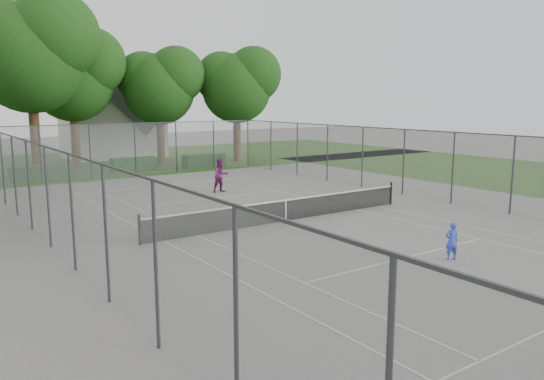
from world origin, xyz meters
TOP-DOWN VIEW (x-y plane):
  - ground at (0.00, 0.00)m, footprint 120.00×120.00m
  - grass_far at (0.00, 26.00)m, footprint 60.00×20.00m
  - court_markings at (0.00, 0.00)m, footprint 11.03×23.83m
  - tennis_net at (0.00, 0.00)m, footprint 12.87×0.10m
  - perimeter_fence at (0.00, 0.00)m, footprint 18.08×34.08m
  - tree_far_left at (-5.09, 22.06)m, footprint 8.55×7.81m
  - tree_far_midleft at (-2.01, 23.60)m, footprint 7.14×6.52m
  - tree_far_midright at (4.19, 22.15)m, footprint 6.39×5.84m
  - tree_far_right at (10.15, 20.27)m, footprint 6.51×5.94m
  - hedge_left at (-5.72, 18.17)m, footprint 3.75×1.13m
  - hedge_mid at (0.53, 18.84)m, footprint 3.18×0.91m
  - hedge_right at (5.81, 18.24)m, footprint 3.16×1.16m
  - house at (2.61, 29.21)m, footprint 7.85×6.08m
  - girl_player at (1.10, -7.37)m, footprint 0.53×0.44m
  - woman_player at (1.35, 7.81)m, footprint 0.92×0.72m

SIDE VIEW (x-z plane):
  - ground at x=0.00m, z-range 0.00..0.00m
  - grass_far at x=0.00m, z-range 0.00..0.00m
  - court_markings at x=0.00m, z-range 0.00..0.01m
  - hedge_left at x=-5.72m, z-range 0.00..0.94m
  - hedge_right at x=5.81m, z-range 0.00..0.95m
  - hedge_mid at x=0.53m, z-range 0.00..1.00m
  - tennis_net at x=0.00m, z-range -0.04..1.06m
  - girl_player at x=1.10m, z-range 0.00..1.23m
  - woman_player at x=1.35m, z-range 0.00..1.87m
  - perimeter_fence at x=0.00m, z-range 0.05..3.57m
  - house at x=2.61m, z-range -0.95..8.82m
  - tree_far_midright at x=4.19m, z-range 1.72..10.91m
  - tree_far_right at x=10.15m, z-range 1.75..11.10m
  - tree_far_midleft at x=-2.01m, z-range 1.92..12.19m
  - tree_far_left at x=-5.09m, z-range 2.30..14.60m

